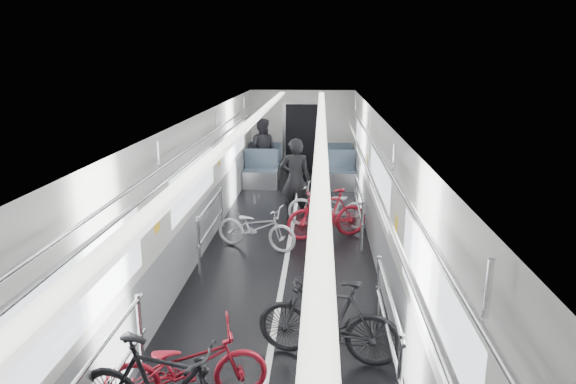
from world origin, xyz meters
name	(u,v)px	position (x,y,z in m)	size (l,w,h in m)	color
car_shell	(292,174)	(0.00, 1.78, 1.13)	(3.02, 14.01, 2.41)	black
bike_left_near	(187,366)	(-0.72, -3.61, 0.41)	(0.55, 1.58, 0.83)	maroon
bike_left_far	(256,227)	(-0.57, 0.65, 0.40)	(0.53, 1.51, 0.79)	silver
bike_right_near	(328,319)	(0.66, -2.75, 0.49)	(0.46, 1.64, 0.99)	black
bike_right_mid	(329,206)	(0.74, 1.89, 0.44)	(0.59, 1.69, 0.89)	#B5B5BA
bike_right_far	(327,214)	(0.69, 1.29, 0.47)	(0.44, 1.57, 0.94)	maroon
bike_aisle	(308,202)	(0.30, 2.32, 0.40)	(0.53, 1.52, 0.80)	black
person_standing	(295,179)	(0.03, 2.42, 0.86)	(0.63, 0.41, 1.73)	black
person_seated	(262,149)	(-1.08, 6.04, 0.85)	(0.83, 0.64, 1.70)	#2C2931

